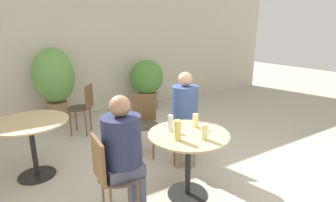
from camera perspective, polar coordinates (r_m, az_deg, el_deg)
name	(u,v)px	position (r m, az deg, el deg)	size (l,w,h in m)	color
ground_plane	(197,192)	(3.10, 6.38, -18.99)	(20.00, 20.00, 0.00)	#B2A899
storefront_wall	(93,41)	(5.79, -16.09, 12.46)	(10.00, 0.06, 3.00)	beige
cafe_table_near	(188,147)	(2.77, 4.45, -10.04)	(0.84, 0.84, 0.71)	black
cafe_table_far	(31,133)	(3.49, -27.65, -6.16)	(0.87, 0.87, 0.71)	black
bistro_chair_0	(184,122)	(3.56, 3.50, -4.64)	(0.44, 0.45, 0.85)	#42382D
bistro_chair_1	(110,171)	(2.46, -12.58, -14.68)	(0.40, 0.39, 0.85)	#42382D
bistro_chair_2	(84,104)	(4.61, -17.77, -0.65)	(0.45, 0.44, 0.85)	#42382D
bistro_chair_3	(144,118)	(3.71, -5.24, -3.79)	(0.44, 0.45, 0.85)	#42382D
seated_person_0	(185,111)	(3.36, 3.69, -2.13)	(0.41, 0.42, 1.23)	gray
seated_person_1	(124,148)	(2.41, -9.60, -10.06)	(0.36, 0.35, 1.21)	#42475B
beer_glass_0	(171,123)	(2.74, 0.55, -4.82)	(0.06, 0.06, 0.17)	silver
beer_glass_1	(178,130)	(2.51, 2.09, -6.37)	(0.07, 0.07, 0.20)	#DBC65B
beer_glass_2	(204,132)	(2.56, 7.93, -6.63)	(0.07, 0.07, 0.16)	beige
beer_glass_3	(195,121)	(2.86, 6.00, -4.25)	(0.06, 0.06, 0.15)	beige
potted_plant_0	(54,79)	(5.33, -23.52, 4.45)	(0.73, 0.73, 1.42)	#93664C
potted_plant_1	(147,81)	(5.83, -4.62, 4.45)	(0.72, 0.72, 1.09)	slate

